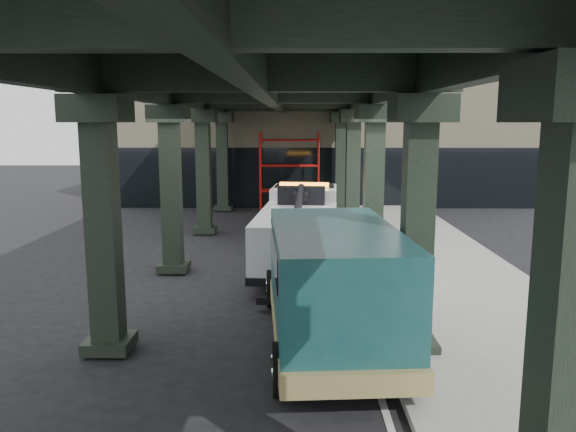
{
  "coord_description": "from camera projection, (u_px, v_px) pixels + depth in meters",
  "views": [
    {
      "loc": [
        0.26,
        -14.51,
        4.5
      ],
      "look_at": [
        0.07,
        2.25,
        1.7
      ],
      "focal_mm": 35.0,
      "sensor_mm": 36.0,
      "label": 1
    }
  ],
  "objects": [
    {
      "name": "ground",
      "position": [
        285.0,
        292.0,
        15.05
      ],
      "size": [
        90.0,
        90.0,
        0.0
      ],
      "primitive_type": "plane",
      "color": "black",
      "rests_on": "ground"
    },
    {
      "name": "towed_van",
      "position": [
        332.0,
        282.0,
        11.17
      ],
      "size": [
        2.88,
        6.4,
        2.54
      ],
      "rotation": [
        0.0,
        0.0,
        0.07
      ],
      "color": "#124142",
      "rests_on": "ground"
    },
    {
      "name": "lane_stripe",
      "position": [
        342.0,
        272.0,
        17.01
      ],
      "size": [
        0.12,
        38.0,
        0.01
      ],
      "primitive_type": "cube",
      "color": "silver",
      "rests_on": "ground"
    },
    {
      "name": "viaduct",
      "position": [
        272.0,
        89.0,
        16.13
      ],
      "size": [
        7.4,
        32.0,
        6.4
      ],
      "color": "black",
      "rests_on": "ground"
    },
    {
      "name": "building",
      "position": [
        323.0,
        131.0,
        34.1
      ],
      "size": [
        22.0,
        10.0,
        8.0
      ],
      "primitive_type": "cube",
      "color": "#C6B793",
      "rests_on": "ground"
    },
    {
      "name": "sidewalk",
      "position": [
        434.0,
        271.0,
        16.96
      ],
      "size": [
        5.0,
        40.0,
        0.15
      ],
      "primitive_type": "cube",
      "color": "gray",
      "rests_on": "ground"
    },
    {
      "name": "scaffolding",
      "position": [
        289.0,
        169.0,
        29.15
      ],
      "size": [
        3.08,
        0.88,
        4.0
      ],
      "color": "red",
      "rests_on": "ground"
    },
    {
      "name": "tow_truck",
      "position": [
        301.0,
        226.0,
        17.78
      ],
      "size": [
        2.82,
        8.04,
        2.59
      ],
      "rotation": [
        0.0,
        0.0,
        -0.08
      ],
      "color": "black",
      "rests_on": "ground"
    }
  ]
}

